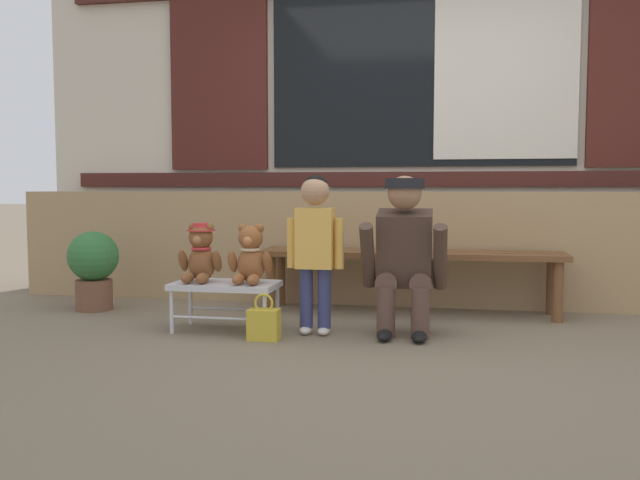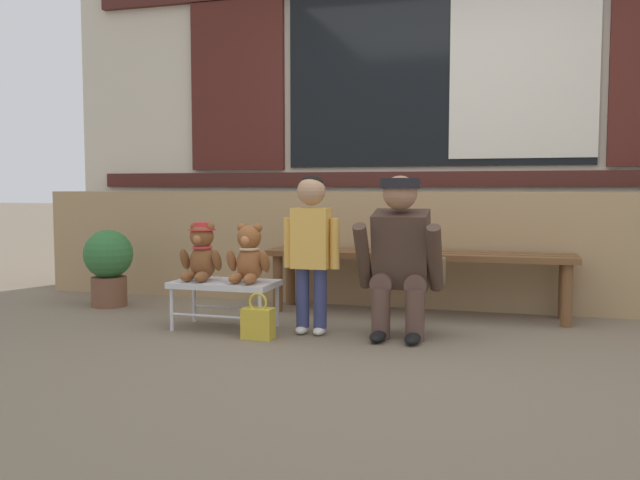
{
  "view_description": "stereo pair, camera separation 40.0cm",
  "coord_description": "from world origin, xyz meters",
  "px_view_note": "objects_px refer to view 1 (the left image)",
  "views": [
    {
      "loc": [
        0.24,
        -3.64,
        0.88
      ],
      "look_at": [
        -0.56,
        0.52,
        0.55
      ],
      "focal_mm": 37.65,
      "sensor_mm": 36.0,
      "label": 1
    },
    {
      "loc": [
        0.63,
        -3.54,
        0.88
      ],
      "look_at": [
        -0.56,
        0.52,
        0.55
      ],
      "focal_mm": 37.65,
      "sensor_mm": 36.0,
      "label": 2
    }
  ],
  "objects_px": {
    "handbag_on_ground": "(264,323)",
    "teddy_bear_plain": "(250,256)",
    "teddy_bear_with_hat": "(201,254)",
    "wooden_bench_long": "(410,260)",
    "small_display_bench": "(226,288)",
    "child_standing": "(315,236)",
    "potted_plant": "(93,266)",
    "adult_crouching": "(406,255)"
  },
  "relations": [
    {
      "from": "potted_plant",
      "to": "wooden_bench_long",
      "type": "bearing_deg",
      "value": 7.66
    },
    {
      "from": "teddy_bear_plain",
      "to": "handbag_on_ground",
      "type": "distance_m",
      "value": 0.44
    },
    {
      "from": "small_display_bench",
      "to": "handbag_on_ground",
      "type": "distance_m",
      "value": 0.4
    },
    {
      "from": "handbag_on_ground",
      "to": "wooden_bench_long",
      "type": "bearing_deg",
      "value": 52.04
    },
    {
      "from": "adult_crouching",
      "to": "teddy_bear_with_hat",
      "type": "bearing_deg",
      "value": -176.55
    },
    {
      "from": "teddy_bear_with_hat",
      "to": "handbag_on_ground",
      "type": "xyz_separation_m",
      "value": [
        0.46,
        -0.21,
        -0.38
      ]
    },
    {
      "from": "handbag_on_ground",
      "to": "teddy_bear_plain",
      "type": "bearing_deg",
      "value": 124.25
    },
    {
      "from": "wooden_bench_long",
      "to": "adult_crouching",
      "type": "relative_size",
      "value": 2.21
    },
    {
      "from": "small_display_bench",
      "to": "teddy_bear_with_hat",
      "type": "xyz_separation_m",
      "value": [
        -0.16,
        0.0,
        0.21
      ]
    },
    {
      "from": "child_standing",
      "to": "adult_crouching",
      "type": "bearing_deg",
      "value": 7.64
    },
    {
      "from": "small_display_bench",
      "to": "handbag_on_ground",
      "type": "relative_size",
      "value": 2.35
    },
    {
      "from": "wooden_bench_long",
      "to": "small_display_bench",
      "type": "distance_m",
      "value": 1.35
    },
    {
      "from": "wooden_bench_long",
      "to": "handbag_on_ground",
      "type": "relative_size",
      "value": 7.72
    },
    {
      "from": "teddy_bear_with_hat",
      "to": "teddy_bear_plain",
      "type": "relative_size",
      "value": 1.0
    },
    {
      "from": "wooden_bench_long",
      "to": "potted_plant",
      "type": "relative_size",
      "value": 3.68
    },
    {
      "from": "teddy_bear_with_hat",
      "to": "adult_crouching",
      "type": "height_order",
      "value": "adult_crouching"
    },
    {
      "from": "teddy_bear_with_hat",
      "to": "handbag_on_ground",
      "type": "relative_size",
      "value": 1.34
    },
    {
      "from": "wooden_bench_long",
      "to": "adult_crouching",
      "type": "distance_m",
      "value": 0.72
    },
    {
      "from": "teddy_bear_with_hat",
      "to": "child_standing",
      "type": "bearing_deg",
      "value": 0.32
    },
    {
      "from": "small_display_bench",
      "to": "handbag_on_ground",
      "type": "bearing_deg",
      "value": -34.33
    },
    {
      "from": "teddy_bear_plain",
      "to": "child_standing",
      "type": "height_order",
      "value": "child_standing"
    },
    {
      "from": "teddy_bear_plain",
      "to": "potted_plant",
      "type": "xyz_separation_m",
      "value": [
        -1.32,
        0.49,
        -0.14
      ]
    },
    {
      "from": "child_standing",
      "to": "handbag_on_ground",
      "type": "height_order",
      "value": "child_standing"
    },
    {
      "from": "small_display_bench",
      "to": "teddy_bear_with_hat",
      "type": "bearing_deg",
      "value": 179.23
    },
    {
      "from": "teddy_bear_plain",
      "to": "adult_crouching",
      "type": "xyz_separation_m",
      "value": [
        0.94,
        0.08,
        0.02
      ]
    },
    {
      "from": "teddy_bear_with_hat",
      "to": "handbag_on_ground",
      "type": "height_order",
      "value": "teddy_bear_with_hat"
    },
    {
      "from": "adult_crouching",
      "to": "potted_plant",
      "type": "distance_m",
      "value": 2.3
    },
    {
      "from": "small_display_bench",
      "to": "teddy_bear_plain",
      "type": "distance_m",
      "value": 0.25
    },
    {
      "from": "small_display_bench",
      "to": "handbag_on_ground",
      "type": "xyz_separation_m",
      "value": [
        0.3,
        -0.21,
        -0.17
      ]
    },
    {
      "from": "adult_crouching",
      "to": "teddy_bear_plain",
      "type": "bearing_deg",
      "value": -175.33
    },
    {
      "from": "teddy_bear_with_hat",
      "to": "potted_plant",
      "type": "distance_m",
      "value": 1.13
    },
    {
      "from": "child_standing",
      "to": "handbag_on_ground",
      "type": "bearing_deg",
      "value": -140.96
    },
    {
      "from": "adult_crouching",
      "to": "potted_plant",
      "type": "relative_size",
      "value": 1.67
    },
    {
      "from": "child_standing",
      "to": "potted_plant",
      "type": "height_order",
      "value": "child_standing"
    },
    {
      "from": "child_standing",
      "to": "potted_plant",
      "type": "distance_m",
      "value": 1.81
    },
    {
      "from": "teddy_bear_plain",
      "to": "adult_crouching",
      "type": "height_order",
      "value": "adult_crouching"
    },
    {
      "from": "small_display_bench",
      "to": "teddy_bear_plain",
      "type": "relative_size",
      "value": 1.76
    },
    {
      "from": "child_standing",
      "to": "small_display_bench",
      "type": "bearing_deg",
      "value": -179.37
    },
    {
      "from": "wooden_bench_long",
      "to": "teddy_bear_plain",
      "type": "bearing_deg",
      "value": -139.27
    },
    {
      "from": "teddy_bear_plain",
      "to": "handbag_on_ground",
      "type": "xyz_separation_m",
      "value": [
        0.14,
        -0.21,
        -0.37
      ]
    },
    {
      "from": "wooden_bench_long",
      "to": "small_display_bench",
      "type": "height_order",
      "value": "wooden_bench_long"
    },
    {
      "from": "small_display_bench",
      "to": "child_standing",
      "type": "distance_m",
      "value": 0.65
    }
  ]
}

